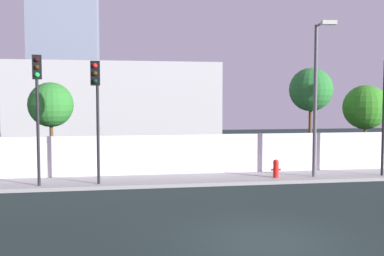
{
  "coord_description": "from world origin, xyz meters",
  "views": [
    {
      "loc": [
        -3.53,
        -10.35,
        3.55
      ],
      "look_at": [
        -0.81,
        6.5,
        2.45
      ],
      "focal_mm": 40.92,
      "sensor_mm": 36.0,
      "label": 1
    }
  ],
  "objects_px": {
    "roadside_tree_leftmost": "(51,105)",
    "fire_hydrant": "(276,168)",
    "traffic_light_right": "(37,93)",
    "traffic_light_center": "(97,97)",
    "roadside_tree_midright": "(365,107)",
    "roadside_tree_midleft": "(311,90)",
    "street_lamp_curbside": "(317,88)"
  },
  "relations": [
    {
      "from": "traffic_light_center",
      "to": "fire_hydrant",
      "type": "relative_size",
      "value": 6.05
    },
    {
      "from": "street_lamp_curbside",
      "to": "roadside_tree_midright",
      "type": "xyz_separation_m",
      "value": [
        4.14,
        3.1,
        -0.89
      ]
    },
    {
      "from": "street_lamp_curbside",
      "to": "roadside_tree_leftmost",
      "type": "relative_size",
      "value": 1.52
    },
    {
      "from": "roadside_tree_midleft",
      "to": "traffic_light_center",
      "type": "bearing_deg",
      "value": -159.78
    },
    {
      "from": "traffic_light_center",
      "to": "roadside_tree_midright",
      "type": "height_order",
      "value": "traffic_light_center"
    },
    {
      "from": "traffic_light_center",
      "to": "fire_hydrant",
      "type": "height_order",
      "value": "traffic_light_center"
    },
    {
      "from": "traffic_light_center",
      "to": "traffic_light_right",
      "type": "bearing_deg",
      "value": 172.93
    },
    {
      "from": "roadside_tree_leftmost",
      "to": "roadside_tree_midright",
      "type": "xyz_separation_m",
      "value": [
        15.75,
        -0.0,
        -0.15
      ]
    },
    {
      "from": "traffic_light_right",
      "to": "fire_hydrant",
      "type": "bearing_deg",
      "value": 4.15
    },
    {
      "from": "fire_hydrant",
      "to": "roadside_tree_midleft",
      "type": "xyz_separation_m",
      "value": [
        2.85,
        2.86,
        3.47
      ]
    },
    {
      "from": "traffic_light_center",
      "to": "roadside_tree_midright",
      "type": "distance_m",
      "value": 14.02
    },
    {
      "from": "street_lamp_curbside",
      "to": "roadside_tree_leftmost",
      "type": "distance_m",
      "value": 12.04
    },
    {
      "from": "fire_hydrant",
      "to": "roadside_tree_midright",
      "type": "bearing_deg",
      "value": 25.93
    },
    {
      "from": "roadside_tree_midleft",
      "to": "roadside_tree_midright",
      "type": "xyz_separation_m",
      "value": [
        3.03,
        0.0,
        -0.89
      ]
    },
    {
      "from": "street_lamp_curbside",
      "to": "roadside_tree_midleft",
      "type": "relative_size",
      "value": 1.29
    },
    {
      "from": "roadside_tree_midright",
      "to": "traffic_light_right",
      "type": "bearing_deg",
      "value": -167.19
    },
    {
      "from": "traffic_light_right",
      "to": "fire_hydrant",
      "type": "height_order",
      "value": "traffic_light_right"
    },
    {
      "from": "roadside_tree_leftmost",
      "to": "roadside_tree_midleft",
      "type": "relative_size",
      "value": 0.84
    },
    {
      "from": "fire_hydrant",
      "to": "roadside_tree_leftmost",
      "type": "distance_m",
      "value": 10.64
    },
    {
      "from": "roadside_tree_leftmost",
      "to": "fire_hydrant",
      "type": "bearing_deg",
      "value": -16.14
    },
    {
      "from": "roadside_tree_midleft",
      "to": "traffic_light_right",
      "type": "bearing_deg",
      "value": -164.26
    },
    {
      "from": "traffic_light_right",
      "to": "traffic_light_center",
      "type": "bearing_deg",
      "value": -7.07
    },
    {
      "from": "traffic_light_right",
      "to": "roadside_tree_midleft",
      "type": "distance_m",
      "value": 13.16
    },
    {
      "from": "traffic_light_right",
      "to": "fire_hydrant",
      "type": "relative_size",
      "value": 6.34
    },
    {
      "from": "street_lamp_curbside",
      "to": "fire_hydrant",
      "type": "relative_size",
      "value": 8.33
    },
    {
      "from": "roadside_tree_leftmost",
      "to": "roadside_tree_midright",
      "type": "height_order",
      "value": "roadside_tree_leftmost"
    },
    {
      "from": "fire_hydrant",
      "to": "roadside_tree_midright",
      "type": "xyz_separation_m",
      "value": [
        5.88,
        2.86,
        2.58
      ]
    },
    {
      "from": "roadside_tree_midright",
      "to": "roadside_tree_midleft",
      "type": "bearing_deg",
      "value": 180.0
    },
    {
      "from": "traffic_light_center",
      "to": "roadside_tree_leftmost",
      "type": "xyz_separation_m",
      "value": [
        -2.28,
        3.85,
        -0.37
      ]
    },
    {
      "from": "traffic_light_center",
      "to": "roadside_tree_midleft",
      "type": "distance_m",
      "value": 11.13
    },
    {
      "from": "roadside_tree_leftmost",
      "to": "roadside_tree_midright",
      "type": "distance_m",
      "value": 15.75
    },
    {
      "from": "traffic_light_right",
      "to": "roadside_tree_midright",
      "type": "relative_size",
      "value": 1.17
    }
  ]
}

